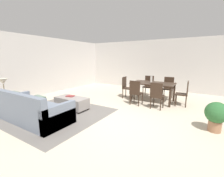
{
  "coord_description": "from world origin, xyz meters",
  "views": [
    {
      "loc": [
        2.02,
        -3.37,
        1.71
      ],
      "look_at": [
        -0.45,
        0.68,
        0.75
      ],
      "focal_mm": 23.93,
      "sensor_mm": 36.0,
      "label": 1
    }
  ],
  "objects_px": {
    "book_on_ottoman": "(70,96)",
    "dining_chair_near_right": "(157,94)",
    "side_table": "(5,98)",
    "dining_chair_far_right": "(168,86)",
    "dining_chair_near_left": "(136,91)",
    "couch": "(32,111)",
    "dining_chair_head_east": "(184,92)",
    "ottoman_table": "(72,102)",
    "dining_table": "(153,85)",
    "vase_centerpiece": "(151,79)",
    "dining_chair_head_west": "(126,86)",
    "dining_chair_far_left": "(149,85)",
    "table_lamp": "(3,82)",
    "potted_plant": "(216,114)"
  },
  "relations": [
    {
      "from": "side_table",
      "to": "potted_plant",
      "type": "distance_m",
      "value": 6.05
    },
    {
      "from": "dining_chair_head_east",
      "to": "dining_chair_head_west",
      "type": "height_order",
      "value": "same"
    },
    {
      "from": "ottoman_table",
      "to": "dining_chair_far_right",
      "type": "distance_m",
      "value": 4.07
    },
    {
      "from": "ottoman_table",
      "to": "dining_chair_head_east",
      "type": "relative_size",
      "value": 1.25
    },
    {
      "from": "dining_table",
      "to": "dining_chair_far_left",
      "type": "relative_size",
      "value": 1.77
    },
    {
      "from": "side_table",
      "to": "ottoman_table",
      "type": "bearing_deg",
      "value": 37.62
    },
    {
      "from": "ottoman_table",
      "to": "side_table",
      "type": "bearing_deg",
      "value": -142.38
    },
    {
      "from": "side_table",
      "to": "dining_chair_far_left",
      "type": "bearing_deg",
      "value": 53.81
    },
    {
      "from": "dining_table",
      "to": "vase_centerpiece",
      "type": "bearing_deg",
      "value": -176.78
    },
    {
      "from": "potted_plant",
      "to": "dining_chair_far_left",
      "type": "bearing_deg",
      "value": 133.49
    },
    {
      "from": "dining_chair_near_left",
      "to": "dining_chair_far_right",
      "type": "distance_m",
      "value": 1.83
    },
    {
      "from": "side_table",
      "to": "dining_chair_far_right",
      "type": "bearing_deg",
      "value": 47.11
    },
    {
      "from": "dining_chair_far_left",
      "to": "dining_chair_near_left",
      "type": "bearing_deg",
      "value": -88.48
    },
    {
      "from": "ottoman_table",
      "to": "dining_table",
      "type": "distance_m",
      "value": 3.18
    },
    {
      "from": "vase_centerpiece",
      "to": "dining_chair_head_west",
      "type": "bearing_deg",
      "value": -178.11
    },
    {
      "from": "dining_chair_near_right",
      "to": "table_lamp",
      "type": "bearing_deg",
      "value": -145.81
    },
    {
      "from": "side_table",
      "to": "dining_chair_near_right",
      "type": "bearing_deg",
      "value": 34.19
    },
    {
      "from": "dining_chair_head_west",
      "to": "side_table",
      "type": "bearing_deg",
      "value": -125.36
    },
    {
      "from": "dining_chair_near_left",
      "to": "vase_centerpiece",
      "type": "relative_size",
      "value": 3.61
    },
    {
      "from": "dining_chair_far_right",
      "to": "vase_centerpiece",
      "type": "bearing_deg",
      "value": -121.89
    },
    {
      "from": "dining_chair_near_right",
      "to": "dining_chair_head_west",
      "type": "height_order",
      "value": "same"
    },
    {
      "from": "dining_chair_near_left",
      "to": "dining_chair_head_east",
      "type": "relative_size",
      "value": 1.0
    },
    {
      "from": "ottoman_table",
      "to": "vase_centerpiece",
      "type": "height_order",
      "value": "vase_centerpiece"
    },
    {
      "from": "couch",
      "to": "dining_chair_near_left",
      "type": "height_order",
      "value": "dining_chair_near_left"
    },
    {
      "from": "dining_chair_near_left",
      "to": "vase_centerpiece",
      "type": "xyz_separation_m",
      "value": [
        0.32,
        0.81,
        0.37
      ]
    },
    {
      "from": "table_lamp",
      "to": "dining_chair_far_left",
      "type": "bearing_deg",
      "value": 53.81
    },
    {
      "from": "side_table",
      "to": "dining_chair_far_right",
      "type": "xyz_separation_m",
      "value": [
        4.16,
        4.48,
        0.07
      ]
    },
    {
      "from": "dining_chair_near_left",
      "to": "book_on_ottoman",
      "type": "height_order",
      "value": "dining_chair_near_left"
    },
    {
      "from": "table_lamp",
      "to": "dining_chair_near_left",
      "type": "bearing_deg",
      "value": 40.49
    },
    {
      "from": "side_table",
      "to": "dining_chair_near_right",
      "type": "distance_m",
      "value": 4.98
    },
    {
      "from": "ottoman_table",
      "to": "dining_chair_near_left",
      "type": "bearing_deg",
      "value": 43.11
    },
    {
      "from": "dining_table",
      "to": "potted_plant",
      "type": "xyz_separation_m",
      "value": [
        2.02,
        -1.76,
        -0.25
      ]
    },
    {
      "from": "ottoman_table",
      "to": "dining_chair_head_east",
      "type": "xyz_separation_m",
      "value": [
        3.22,
        2.37,
        0.28
      ]
    },
    {
      "from": "book_on_ottoman",
      "to": "dining_chair_near_right",
      "type": "bearing_deg",
      "value": 29.24
    },
    {
      "from": "vase_centerpiece",
      "to": "couch",
      "type": "bearing_deg",
      "value": -121.33
    },
    {
      "from": "dining_chair_far_right",
      "to": "ottoman_table",
      "type": "bearing_deg",
      "value": -128.02
    },
    {
      "from": "table_lamp",
      "to": "vase_centerpiece",
      "type": "bearing_deg",
      "value": 45.06
    },
    {
      "from": "dining_chair_far_left",
      "to": "couch",
      "type": "bearing_deg",
      "value": -112.51
    },
    {
      "from": "dining_chair_near_left",
      "to": "book_on_ottoman",
      "type": "distance_m",
      "value": 2.35
    },
    {
      "from": "side_table",
      "to": "dining_chair_far_right",
      "type": "relative_size",
      "value": 0.61
    },
    {
      "from": "dining_chair_near_left",
      "to": "dining_chair_far_left",
      "type": "height_order",
      "value": "same"
    },
    {
      "from": "dining_chair_near_right",
      "to": "dining_chair_head_east",
      "type": "xyz_separation_m",
      "value": [
        0.76,
        0.85,
        0.0
      ]
    },
    {
      "from": "dining_chair_near_left",
      "to": "couch",
      "type": "bearing_deg",
      "value": -123.88
    },
    {
      "from": "dining_chair_near_right",
      "to": "book_on_ottoman",
      "type": "bearing_deg",
      "value": -150.76
    },
    {
      "from": "table_lamp",
      "to": "book_on_ottoman",
      "type": "relative_size",
      "value": 2.02
    },
    {
      "from": "book_on_ottoman",
      "to": "couch",
      "type": "bearing_deg",
      "value": -93.83
    },
    {
      "from": "ottoman_table",
      "to": "dining_chair_head_east",
      "type": "height_order",
      "value": "dining_chair_head_east"
    },
    {
      "from": "dining_chair_head_west",
      "to": "table_lamp",
      "type": "bearing_deg",
      "value": -125.36
    },
    {
      "from": "dining_chair_head_east",
      "to": "dining_chair_far_left",
      "type": "bearing_deg",
      "value": 151.94
    },
    {
      "from": "dining_chair_near_right",
      "to": "dining_chair_head_east",
      "type": "relative_size",
      "value": 1.0
    }
  ]
}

